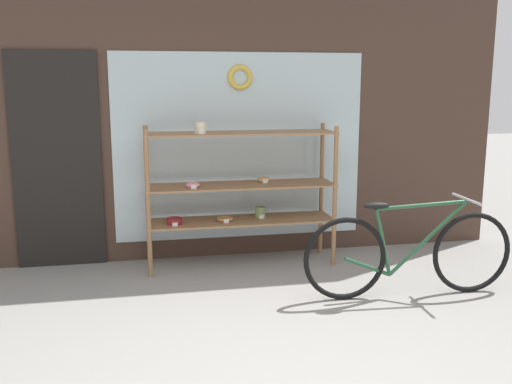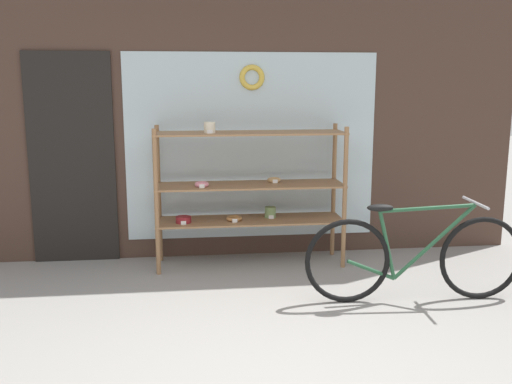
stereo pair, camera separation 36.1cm
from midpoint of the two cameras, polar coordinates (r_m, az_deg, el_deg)
storefront_facade at (r=5.86m, az=-5.81°, el=10.34°), size 6.05×0.13×3.59m
display_case at (r=5.59m, az=-3.63°, el=0.79°), size 1.85×0.47×1.43m
bicycle at (r=4.98m, az=13.04°, el=-5.99°), size 1.85×0.46×0.84m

